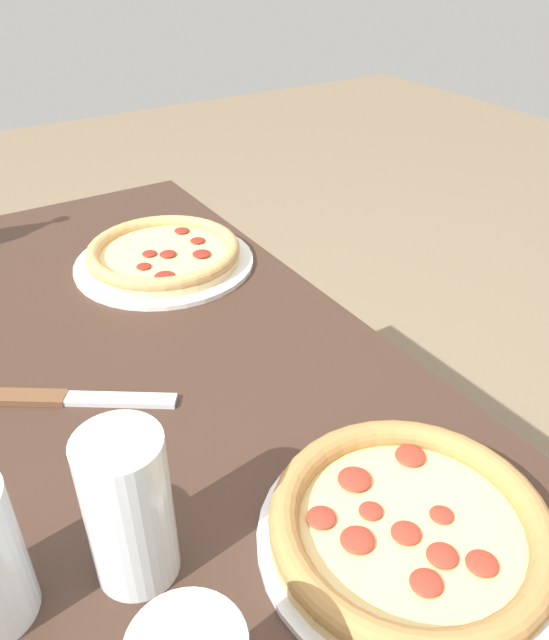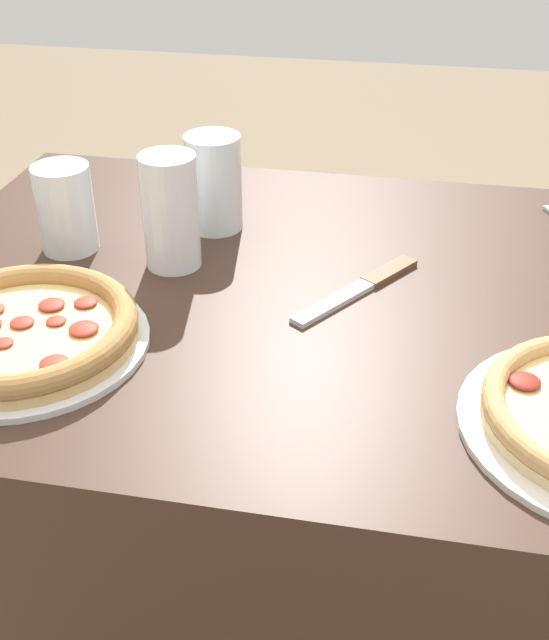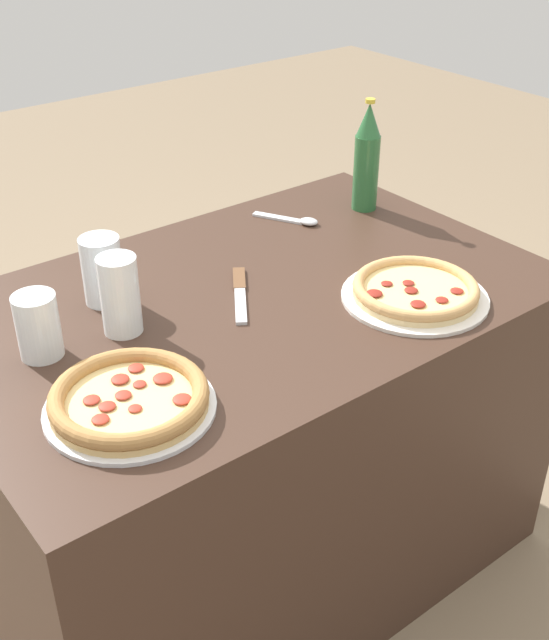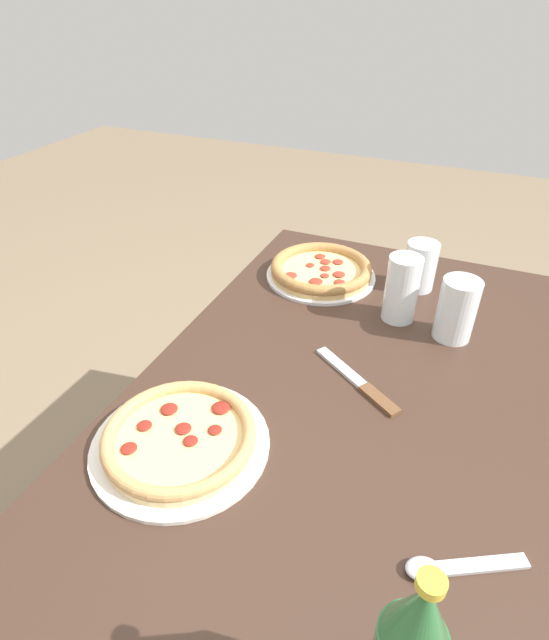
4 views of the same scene
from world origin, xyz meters
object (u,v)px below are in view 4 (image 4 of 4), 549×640
(glass_water, at_px, (456,312))
(knife, at_px, (359,383))
(glass_cola, at_px, (420,267))
(glass_mango_juice, at_px, (401,292))
(pizza_veggie, at_px, (180,438))
(pizza_salami, at_px, (321,270))
(spoon, at_px, (445,567))

(glass_water, xyz_separation_m, knife, (0.23, -0.14, -0.06))
(glass_cola, bearing_deg, glass_mango_juice, -6.28)
(pizza_veggie, distance_m, knife, 0.36)
(pizza_salami, relative_size, glass_cola, 2.33)
(pizza_salami, height_order, spoon, pizza_salami)
(glass_water, bearing_deg, pizza_salami, -111.51)
(pizza_veggie, relative_size, glass_mango_juice, 1.93)
(knife, bearing_deg, pizza_salami, -151.06)
(glass_water, height_order, spoon, glass_water)
(glass_water, bearing_deg, knife, -31.74)
(pizza_veggie, bearing_deg, spoon, 83.95)
(knife, xyz_separation_m, spoon, (0.31, 0.20, 0.00))
(pizza_veggie, xyz_separation_m, knife, (-0.27, 0.23, -0.01))
(pizza_salami, height_order, glass_water, glass_water)
(spoon, bearing_deg, glass_mango_juice, -162.48)
(glass_cola, bearing_deg, glass_water, 30.05)
(pizza_veggie, xyz_separation_m, pizza_salami, (-0.63, 0.03, 0.00))
(glass_mango_juice, distance_m, spoon, 0.60)
(glass_cola, xyz_separation_m, glass_mango_juice, (0.16, -0.02, 0.01))
(pizza_veggie, distance_m, glass_water, 0.63)
(glass_cola, height_order, glass_mango_juice, glass_mango_juice)
(glass_cola, relative_size, glass_water, 0.88)
(knife, bearing_deg, spoon, 32.58)
(knife, bearing_deg, glass_cola, 174.83)
(pizza_veggie, relative_size, pizza_salami, 1.05)
(glass_water, bearing_deg, spoon, 6.05)
(knife, relative_size, spoon, 1.24)
(pizza_salami, relative_size, glass_mango_juice, 1.84)
(glass_cola, bearing_deg, pizza_veggie, -21.80)
(pizza_veggie, bearing_deg, glass_cola, 158.20)
(pizza_salami, relative_size, spoon, 1.77)
(glass_cola, height_order, knife, glass_cola)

